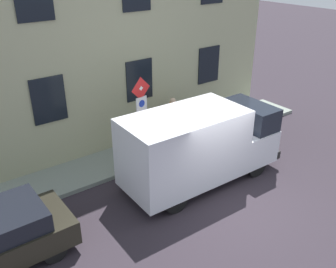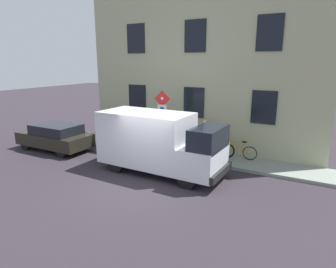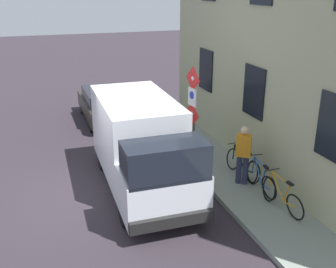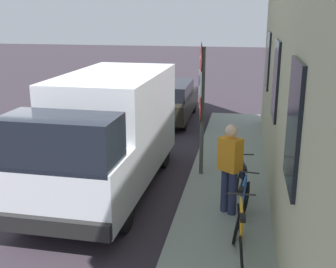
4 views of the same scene
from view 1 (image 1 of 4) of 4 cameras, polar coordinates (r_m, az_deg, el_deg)
name	(u,v)px [view 1 (image 1 of 4)]	position (r m, az deg, el deg)	size (l,w,h in m)	color
ground_plane	(226,199)	(11.71, 8.87, -9.72)	(80.00, 80.00, 0.00)	#2D262E
sidewalk_slab	(154,148)	(14.18, -2.16, -2.18)	(1.77, 14.43, 0.14)	gray
building_facade	(132,39)	(13.81, -5.44, 14.21)	(0.75, 12.43, 7.93)	#AAAB84
sign_post_stacked	(141,112)	(12.35, -4.07, 3.42)	(0.18, 0.56, 2.96)	#474C47
delivery_van	(199,145)	(11.77, 4.77, -1.62)	(2.11, 5.37, 2.50)	silver
bicycle_orange	(199,119)	(15.62, 4.73, 2.34)	(0.46, 1.71, 0.89)	black
bicycle_blue	(180,125)	(15.04, 1.87, 1.44)	(0.46, 1.71, 0.89)	black
bicycle_black	(160,131)	(14.50, -1.20, 0.46)	(0.46, 1.72, 0.89)	black
pedestrian	(173,117)	(14.30, 0.73, 2.56)	(0.48, 0.45, 1.72)	#262B47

